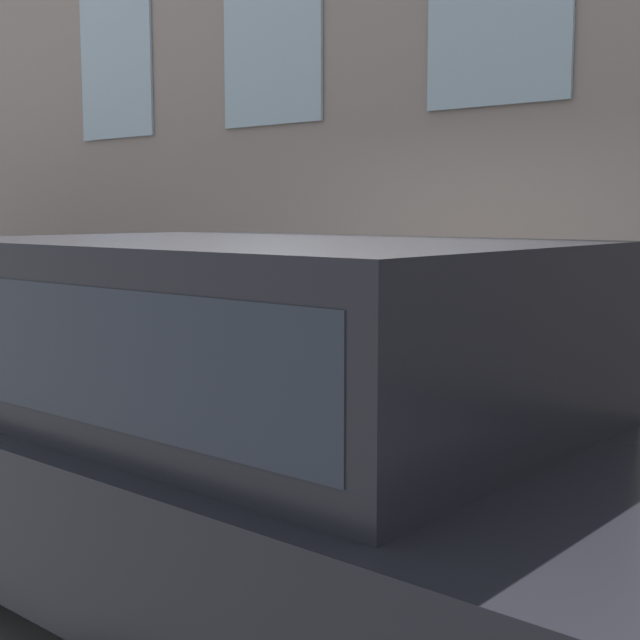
{
  "coord_description": "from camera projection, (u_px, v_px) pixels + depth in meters",
  "views": [
    {
      "loc": [
        -3.79,
        -3.51,
        1.79
      ],
      "look_at": [
        0.76,
        0.39,
        1.06
      ],
      "focal_mm": 50.0,
      "sensor_mm": 36.0,
      "label": 1
    }
  ],
  "objects": [
    {
      "name": "fire_hydrant",
      "position": [
        346.0,
        399.0,
        5.6
      ],
      "size": [
        0.33,
        0.44,
        0.86
      ],
      "color": "gold",
      "rests_on": "sidewalk"
    },
    {
      "name": "parked_car_charcoal_near",
      "position": [
        258.0,
        420.0,
        3.71
      ],
      "size": [
        1.98,
        5.3,
        1.67
      ],
      "color": "black",
      "rests_on": "ground_plane"
    },
    {
      "name": "sidewalk",
      "position": [
        403.0,
        456.0,
        6.23
      ],
      "size": [
        2.39,
        60.0,
        0.17
      ],
      "color": "gray",
      "rests_on": "ground_plane"
    },
    {
      "name": "person",
      "position": [
        298.0,
        323.0,
        6.52
      ],
      "size": [
        0.32,
        0.21,
        1.34
      ],
      "rotation": [
        0.0,
        0.0,
        -2.16
      ],
      "color": "navy",
      "rests_on": "sidewalk"
    },
    {
      "name": "ground_plane",
      "position": [
        287.0,
        511.0,
        5.34
      ],
      "size": [
        80.0,
        80.0,
        0.0
      ],
      "primitive_type": "plane",
      "color": "#514F4C"
    }
  ]
}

